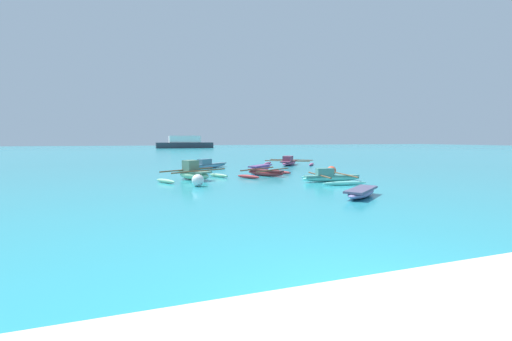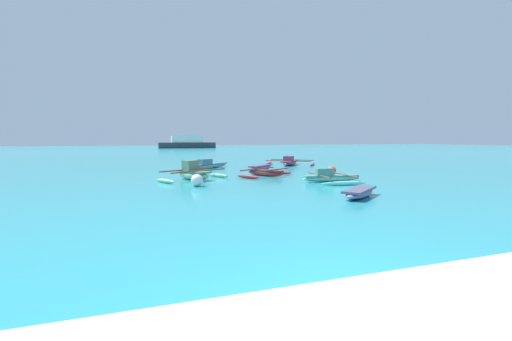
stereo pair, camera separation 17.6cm
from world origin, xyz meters
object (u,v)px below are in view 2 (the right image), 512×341
object	(u,v)px
moored_boat_0	(330,177)
moored_boat_5	(265,173)
moored_boat_6	(290,162)
distant_ferry	(187,143)
mooring_buoy_1	(197,180)
mooring_buoy_0	(331,171)
moored_boat_2	(193,173)
moored_boat_3	(261,168)
moored_boat_1	(209,165)
moored_boat_4	(360,192)

from	to	relation	value
moored_boat_0	moored_boat_5	xyz separation A→B (m)	(-2.16, 3.57, -0.02)
moored_boat_0	moored_boat_6	distance (m)	11.20
moored_boat_5	distant_ferry	size ratio (longest dim) A/B	0.27
moored_boat_0	mooring_buoy_1	world-z (taller)	moored_boat_0
mooring_buoy_0	moored_boat_2	bearing A→B (deg)	176.35
moored_boat_5	mooring_buoy_1	world-z (taller)	mooring_buoy_1
moored_boat_0	distant_ferry	xyz separation A→B (m)	(2.29, 69.75, 1.00)
moored_boat_0	moored_boat_3	bearing A→B (deg)	109.63
moored_boat_0	moored_boat_1	bearing A→B (deg)	120.64
moored_boat_6	mooring_buoy_0	distance (m)	8.36
moored_boat_6	mooring_buoy_1	world-z (taller)	moored_boat_6
mooring_buoy_0	moored_boat_6	bearing A→B (deg)	82.42
mooring_buoy_0	moored_boat_3	bearing A→B (deg)	126.80
moored_boat_5	mooring_buoy_1	bearing A→B (deg)	-88.33
moored_boat_1	moored_boat_2	bearing A→B (deg)	-144.76
moored_boat_0	mooring_buoy_0	world-z (taller)	moored_boat_0
moored_boat_0	moored_boat_4	bearing A→B (deg)	-100.32
moored_boat_6	distant_ferry	size ratio (longest dim) A/B	0.32
mooring_buoy_1	moored_boat_4	bearing A→B (deg)	-43.57
moored_boat_1	moored_boat_3	distance (m)	4.50
mooring_buoy_0	distant_ferry	xyz separation A→B (m)	(0.65, 67.18, 0.94)
distant_ferry	moored_boat_4	bearing A→B (deg)	-92.90
moored_boat_6	distant_ferry	world-z (taller)	distant_ferry
moored_boat_3	distant_ferry	distance (m)	63.29
moored_boat_0	mooring_buoy_1	xyz separation A→B (m)	(-6.64, 0.48, 0.06)
moored_boat_0	moored_boat_3	size ratio (longest dim) A/B	1.41
moored_boat_5	moored_boat_6	world-z (taller)	moored_boat_6
mooring_buoy_0	moored_boat_5	bearing A→B (deg)	165.24
moored_boat_1	distant_ferry	xyz separation A→B (m)	(6.49, 59.70, 0.97)
moored_boat_2	moored_boat_5	distance (m)	4.29
distant_ferry	moored_boat_5	bearing A→B (deg)	-93.85
mooring_buoy_0	distant_ferry	world-z (taller)	distant_ferry
moored_boat_0	distant_ferry	bearing A→B (deg)	96.10
moored_boat_0	moored_boat_3	xyz separation A→B (m)	(-1.36, 6.58, 0.01)
moored_boat_5	moored_boat_6	distance (m)	8.78
moored_boat_5	moored_boat_6	size ratio (longest dim) A/B	0.85
moored_boat_1	moored_boat_4	bearing A→B (deg)	-116.40
mooring_buoy_1	moored_boat_5	bearing A→B (deg)	34.59
moored_boat_2	distant_ferry	xyz separation A→B (m)	(8.71, 66.67, 0.88)
moored_boat_4	mooring_buoy_0	distance (m)	7.67
moored_boat_0	distant_ferry	world-z (taller)	distant_ferry
mooring_buoy_1	moored_boat_2	bearing A→B (deg)	85.21
mooring_buoy_0	distant_ferry	size ratio (longest dim) A/B	0.04
moored_boat_2	moored_boat_6	distance (m)	12.01
moored_boat_3	mooring_buoy_1	bearing A→B (deg)	-173.52
moored_boat_6	mooring_buoy_1	xyz separation A→B (m)	(-9.38, -10.37, 0.02)
moored_boat_3	moored_boat_5	xyz separation A→B (m)	(-0.81, -3.00, -0.03)
moored_boat_1	moored_boat_6	bearing A→B (deg)	-30.54
moored_boat_4	moored_boat_3	bearing A→B (deg)	51.88
mooring_buoy_1	distant_ferry	bearing A→B (deg)	82.66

